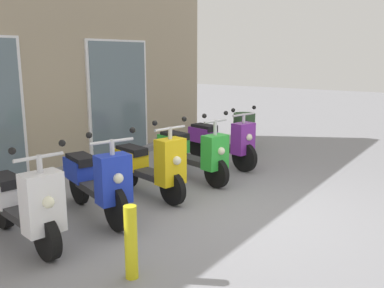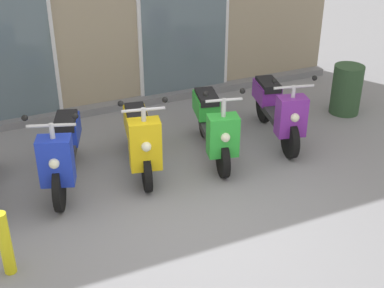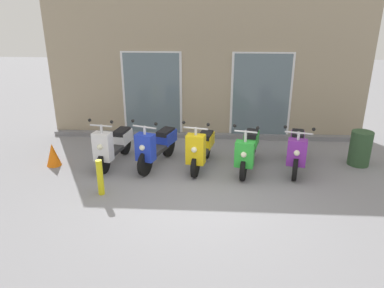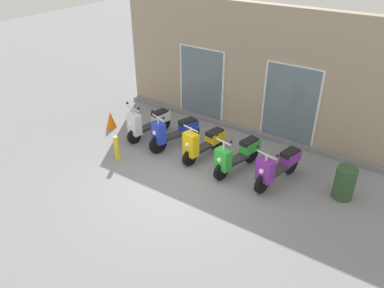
{
  "view_description": "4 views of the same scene",
  "coord_description": "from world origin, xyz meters",
  "px_view_note": "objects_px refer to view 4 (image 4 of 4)",
  "views": [
    {
      "loc": [
        -4.51,
        -2.57,
        2.03
      ],
      "look_at": [
        0.72,
        1.08,
        0.66
      ],
      "focal_mm": 39.45,
      "sensor_mm": 36.0,
      "label": 1
    },
    {
      "loc": [
        -1.93,
        -4.54,
        3.63
      ],
      "look_at": [
        0.4,
        0.69,
        0.56
      ],
      "focal_mm": 50.22,
      "sensor_mm": 36.0,
      "label": 2
    },
    {
      "loc": [
        0.18,
        -6.05,
        3.32
      ],
      "look_at": [
        -0.23,
        0.92,
        0.69
      ],
      "focal_mm": 33.64,
      "sensor_mm": 36.0,
      "label": 3
    },
    {
      "loc": [
        4.49,
        -6.01,
        5.43
      ],
      "look_at": [
        0.03,
        0.61,
        0.78
      ],
      "focal_mm": 35.18,
      "sensor_mm": 36.0,
      "label": 4
    }
  ],
  "objects_px": {
    "scooter_yellow": "(203,143)",
    "trash_bin": "(345,183)",
    "scooter_white": "(148,123)",
    "curb_bollard": "(117,148)",
    "scooter_green": "(237,155)",
    "traffic_cone": "(111,120)",
    "scooter_blue": "(174,132)",
    "scooter_purple": "(278,166)"
  },
  "relations": [
    {
      "from": "scooter_yellow",
      "to": "trash_bin",
      "type": "distance_m",
      "value": 3.57
    },
    {
      "from": "curb_bollard",
      "to": "traffic_cone",
      "type": "relative_size",
      "value": 1.35
    },
    {
      "from": "scooter_white",
      "to": "trash_bin",
      "type": "xyz_separation_m",
      "value": [
        5.53,
        0.26,
        -0.06
      ]
    },
    {
      "from": "scooter_white",
      "to": "trash_bin",
      "type": "bearing_deg",
      "value": 2.7
    },
    {
      "from": "scooter_blue",
      "to": "scooter_yellow",
      "type": "distance_m",
      "value": 0.98
    },
    {
      "from": "scooter_green",
      "to": "scooter_blue",
      "type": "bearing_deg",
      "value": 177.76
    },
    {
      "from": "scooter_purple",
      "to": "scooter_green",
      "type": "bearing_deg",
      "value": -175.53
    },
    {
      "from": "scooter_white",
      "to": "scooter_blue",
      "type": "distance_m",
      "value": 0.99
    },
    {
      "from": "trash_bin",
      "to": "scooter_white",
      "type": "bearing_deg",
      "value": -177.3
    },
    {
      "from": "scooter_blue",
      "to": "scooter_purple",
      "type": "xyz_separation_m",
      "value": [
        3.06,
        0.0,
        -0.02
      ]
    },
    {
      "from": "scooter_green",
      "to": "trash_bin",
      "type": "relative_size",
      "value": 2.03
    },
    {
      "from": "scooter_green",
      "to": "scooter_purple",
      "type": "xyz_separation_m",
      "value": [
        1.05,
        0.08,
        0.0
      ]
    },
    {
      "from": "trash_bin",
      "to": "curb_bollard",
      "type": "bearing_deg",
      "value": -162.36
    },
    {
      "from": "scooter_blue",
      "to": "curb_bollard",
      "type": "bearing_deg",
      "value": -121.77
    },
    {
      "from": "scooter_purple",
      "to": "scooter_blue",
      "type": "bearing_deg",
      "value": -179.93
    },
    {
      "from": "scooter_white",
      "to": "scooter_yellow",
      "type": "bearing_deg",
      "value": -2.95
    },
    {
      "from": "scooter_green",
      "to": "traffic_cone",
      "type": "height_order",
      "value": "scooter_green"
    },
    {
      "from": "scooter_blue",
      "to": "scooter_yellow",
      "type": "relative_size",
      "value": 1.06
    },
    {
      "from": "scooter_blue",
      "to": "traffic_cone",
      "type": "xyz_separation_m",
      "value": [
        -2.33,
        -0.14,
        -0.23
      ]
    },
    {
      "from": "traffic_cone",
      "to": "scooter_green",
      "type": "bearing_deg",
      "value": 0.81
    },
    {
      "from": "scooter_blue",
      "to": "traffic_cone",
      "type": "height_order",
      "value": "scooter_blue"
    },
    {
      "from": "scooter_white",
      "to": "scooter_blue",
      "type": "bearing_deg",
      "value": -3.24
    },
    {
      "from": "scooter_white",
      "to": "curb_bollard",
      "type": "distance_m",
      "value": 1.47
    },
    {
      "from": "scooter_green",
      "to": "scooter_purple",
      "type": "relative_size",
      "value": 0.96
    },
    {
      "from": "scooter_green",
      "to": "traffic_cone",
      "type": "bearing_deg",
      "value": -179.19
    },
    {
      "from": "scooter_white",
      "to": "scooter_blue",
      "type": "xyz_separation_m",
      "value": [
        0.99,
        -0.06,
        0.03
      ]
    },
    {
      "from": "scooter_yellow",
      "to": "traffic_cone",
      "type": "xyz_separation_m",
      "value": [
        -3.32,
        -0.09,
        -0.21
      ]
    },
    {
      "from": "curb_bollard",
      "to": "traffic_cone",
      "type": "xyz_separation_m",
      "value": [
        -1.47,
        1.26,
        -0.09
      ]
    },
    {
      "from": "scooter_green",
      "to": "traffic_cone",
      "type": "xyz_separation_m",
      "value": [
        -4.34,
        -0.06,
        -0.21
      ]
    },
    {
      "from": "scooter_white",
      "to": "curb_bollard",
      "type": "xyz_separation_m",
      "value": [
        0.12,
        -1.46,
        -0.11
      ]
    },
    {
      "from": "scooter_purple",
      "to": "trash_bin",
      "type": "height_order",
      "value": "scooter_purple"
    },
    {
      "from": "scooter_yellow",
      "to": "curb_bollard",
      "type": "height_order",
      "value": "scooter_yellow"
    },
    {
      "from": "curb_bollard",
      "to": "trash_bin",
      "type": "xyz_separation_m",
      "value": [
        5.41,
        1.72,
        0.04
      ]
    },
    {
      "from": "scooter_blue",
      "to": "scooter_yellow",
      "type": "xyz_separation_m",
      "value": [
        0.98,
        -0.05,
        -0.02
      ]
    },
    {
      "from": "curb_bollard",
      "to": "traffic_cone",
      "type": "bearing_deg",
      "value": 139.27
    },
    {
      "from": "scooter_yellow",
      "to": "trash_bin",
      "type": "bearing_deg",
      "value": 5.82
    },
    {
      "from": "traffic_cone",
      "to": "trash_bin",
      "type": "relative_size",
      "value": 0.66
    },
    {
      "from": "scooter_yellow",
      "to": "curb_bollard",
      "type": "relative_size",
      "value": 2.18
    },
    {
      "from": "scooter_blue",
      "to": "curb_bollard",
      "type": "distance_m",
      "value": 1.65
    },
    {
      "from": "curb_bollard",
      "to": "scooter_blue",
      "type": "bearing_deg",
      "value": 58.23
    },
    {
      "from": "scooter_yellow",
      "to": "scooter_green",
      "type": "distance_m",
      "value": 1.02
    },
    {
      "from": "scooter_white",
      "to": "scooter_yellow",
      "type": "height_order",
      "value": "scooter_yellow"
    }
  ]
}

